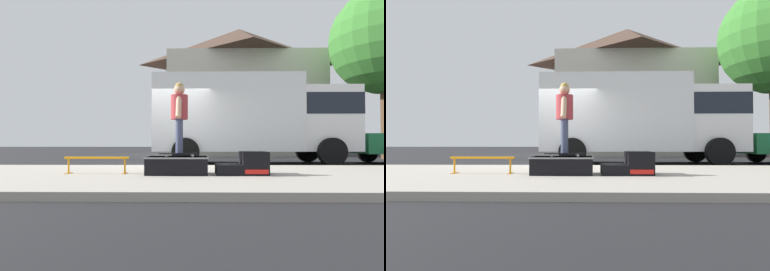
{
  "view_description": "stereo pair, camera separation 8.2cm",
  "coord_description": "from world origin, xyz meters",
  "views": [
    {
      "loc": [
        0.86,
        -9.38,
        0.7
      ],
      "look_at": [
        0.72,
        -1.84,
        0.9
      ],
      "focal_mm": 30.19,
      "sensor_mm": 36.0,
      "label": 1
    },
    {
      "loc": [
        0.94,
        -9.37,
        0.7
      ],
      "look_at": [
        0.72,
        -1.84,
        0.9
      ],
      "focal_mm": 30.19,
      "sensor_mm": 36.0,
      "label": 2
    }
  ],
  "objects": [
    {
      "name": "house_behind",
      "position": [
        3.61,
        12.01,
        4.24
      ],
      "size": [
        9.54,
        8.22,
        8.4
      ],
      "color": "beige",
      "rests_on": "ground"
    },
    {
      "name": "skateboard",
      "position": [
        0.5,
        -3.16,
        0.51
      ],
      "size": [
        0.8,
        0.3,
        0.07
      ],
      "color": "black",
      "rests_on": "skate_box"
    },
    {
      "name": "box_truck",
      "position": [
        2.82,
        2.2,
        1.7
      ],
      "size": [
        6.91,
        2.63,
        3.05
      ],
      "color": "silver",
      "rests_on": "ground"
    },
    {
      "name": "skater_kid",
      "position": [
        0.5,
        -3.16,
        1.33
      ],
      "size": [
        0.33,
        0.7,
        1.37
      ],
      "color": "#3F4766",
      "rests_on": "skateboard"
    },
    {
      "name": "kicker_ramp",
      "position": [
        1.77,
        -3.18,
        0.3
      ],
      "size": [
        0.96,
        0.72,
        0.44
      ],
      "color": "black",
      "rests_on": "sidewalk_slab"
    },
    {
      "name": "skate_box",
      "position": [
        0.46,
        -3.18,
        0.3
      ],
      "size": [
        1.17,
        0.75,
        0.34
      ],
      "color": "black",
      "rests_on": "sidewalk_slab"
    },
    {
      "name": "grind_rail",
      "position": [
        -1.13,
        -3.07,
        0.36
      ],
      "size": [
        1.27,
        0.28,
        0.33
      ],
      "color": "orange",
      "rests_on": "sidewalk_slab"
    },
    {
      "name": "ground_plane",
      "position": [
        0.0,
        0.0,
        0.0
      ],
      "size": [
        140.0,
        140.0,
        0.0
      ],
      "primitive_type": "plane",
      "color": "black"
    },
    {
      "name": "sidewalk_slab",
      "position": [
        0.0,
        -3.0,
        0.06
      ],
      "size": [
        50.0,
        5.0,
        0.12
      ],
      "primitive_type": "cube",
      "color": "#A8A093",
      "rests_on": "ground"
    }
  ]
}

